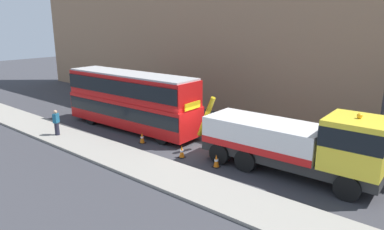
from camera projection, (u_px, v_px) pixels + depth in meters
ground_plane at (202, 149)px, 21.48m from camera, size 120.00×120.00×0.00m
near_kerb at (153, 169)px, 18.34m from camera, size 60.00×2.80×0.15m
building_facade at (275, 13)px, 25.71m from camera, size 60.00×1.50×16.00m
recovery_tow_truck at (296, 142)px, 17.39m from camera, size 10.18×2.90×3.67m
double_decker_bus at (131, 99)px, 24.83m from camera, size 11.10×2.87×4.06m
pedestrian_onlooker at (56, 123)px, 23.40m from camera, size 0.41×0.47×1.71m
traffic_cone_near_bus at (142, 138)px, 22.38m from camera, size 0.36×0.36×0.72m
traffic_cone_midway at (182, 152)px, 20.01m from camera, size 0.36×0.36×0.72m
traffic_cone_near_truck at (216, 161)px, 18.69m from camera, size 0.36×0.36×0.72m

